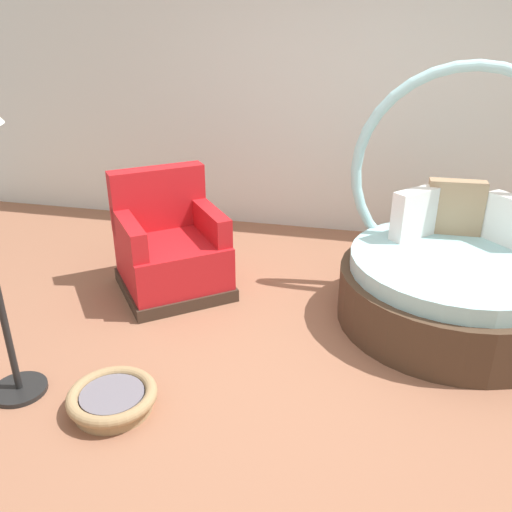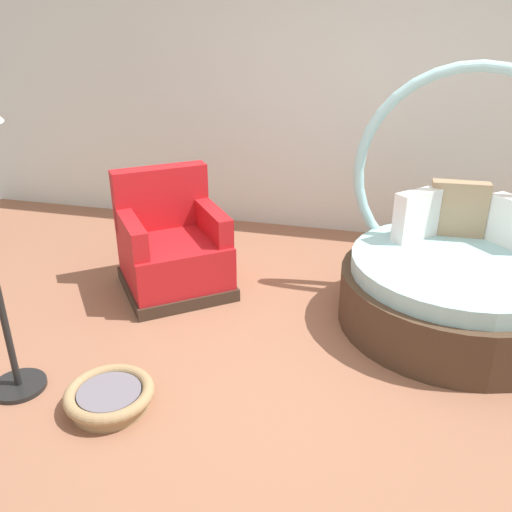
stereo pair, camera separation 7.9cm
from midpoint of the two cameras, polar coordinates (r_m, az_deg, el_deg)
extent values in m
cube|color=#936047|center=(3.56, 4.21, -11.36)|extent=(8.00, 8.00, 0.02)
cube|color=silver|center=(5.36, 9.67, 16.65)|extent=(8.00, 0.12, 2.72)
cylinder|color=#473323|center=(4.12, 20.63, -4.26)|extent=(1.61, 1.61, 0.39)
cylinder|color=#9ED1D6|center=(4.01, 21.18, -1.04)|extent=(1.48, 1.48, 0.12)
torus|color=#9ED1D6|center=(4.25, 21.72, 7.81)|extent=(1.61, 0.08, 1.61)
cube|color=tan|center=(4.34, 21.06, 4.70)|extent=(0.41, 0.13, 0.41)
cube|color=white|center=(4.17, 17.13, 4.15)|extent=(0.34, 0.35, 0.37)
cube|color=#38281E|center=(4.43, -7.92, -2.88)|extent=(1.12, 1.12, 0.10)
cube|color=red|center=(4.33, -8.09, -0.30)|extent=(1.07, 1.07, 0.34)
cube|color=red|center=(4.46, -9.53, 6.15)|extent=(0.70, 0.59, 0.50)
cube|color=red|center=(4.16, -12.55, 2.45)|extent=(0.52, 0.61, 0.22)
cube|color=red|center=(4.31, -4.22, 3.79)|extent=(0.52, 0.61, 0.22)
cylinder|color=#9E7F56|center=(3.30, -14.45, -14.75)|extent=(0.44, 0.44, 0.06)
torus|color=#9E7F56|center=(3.26, -14.57, -13.87)|extent=(0.51, 0.51, 0.07)
cylinder|color=slate|center=(3.27, -14.55, -14.00)|extent=(0.36, 0.36, 0.05)
cylinder|color=black|center=(3.62, -23.18, -12.50)|extent=(0.32, 0.32, 0.03)
camera|label=1|loc=(0.04, -89.39, 0.28)|focal=37.83mm
camera|label=2|loc=(0.04, 90.61, -0.28)|focal=37.83mm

